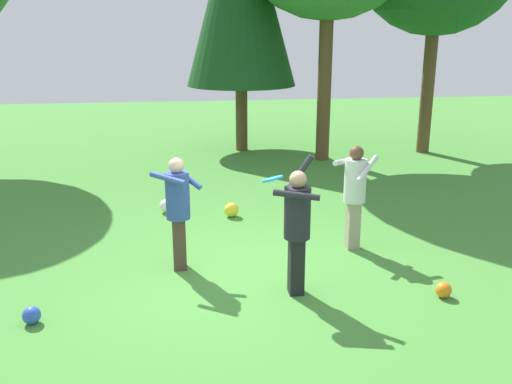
% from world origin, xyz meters
% --- Properties ---
extents(ground_plane, '(40.00, 40.00, 0.00)m').
position_xyz_m(ground_plane, '(0.00, 0.00, 0.00)').
color(ground_plane, '#478C38').
extents(person_thrower, '(0.59, 0.60, 1.84)m').
position_xyz_m(person_thrower, '(0.76, -0.58, 0.99)').
color(person_thrower, black).
rests_on(person_thrower, ground_plane).
extents(person_catcher, '(0.74, 0.72, 1.65)m').
position_xyz_m(person_catcher, '(-0.75, 0.41, 0.98)').
color(person_catcher, '#4C382D').
rests_on(person_catcher, ground_plane).
extents(person_bystander, '(0.73, 0.73, 1.66)m').
position_xyz_m(person_bystander, '(1.97, 0.84, 0.98)').
color(person_bystander, gray).
rests_on(person_bystander, ground_plane).
extents(frisbee, '(0.38, 0.38, 0.10)m').
position_xyz_m(frisbee, '(0.46, -0.49, 1.55)').
color(frisbee, '#2393D1').
extents(ball_yellow, '(0.27, 0.27, 0.27)m').
position_xyz_m(ball_yellow, '(0.21, 2.62, 0.13)').
color(ball_yellow, yellow).
rests_on(ball_yellow, ground_plane).
extents(ball_white, '(0.27, 0.27, 0.27)m').
position_xyz_m(ball_white, '(-0.99, 3.02, 0.13)').
color(ball_white, white).
rests_on(ball_white, ground_plane).
extents(ball_orange, '(0.21, 0.21, 0.21)m').
position_xyz_m(ball_orange, '(2.64, -0.97, 0.10)').
color(ball_orange, orange).
rests_on(ball_orange, ground_plane).
extents(ball_blue, '(0.22, 0.22, 0.22)m').
position_xyz_m(ball_blue, '(-2.49, -0.95, 0.11)').
color(ball_blue, blue).
rests_on(ball_blue, ground_plane).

